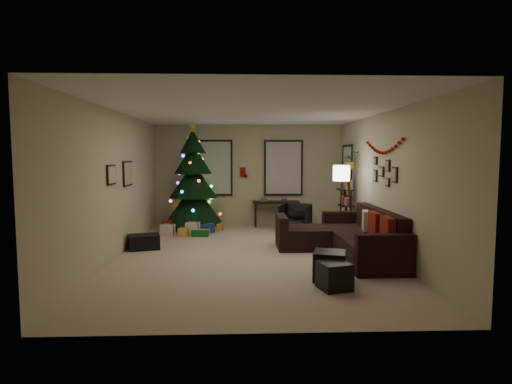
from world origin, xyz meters
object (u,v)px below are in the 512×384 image
christmas_tree (193,184)px  bookshelf (347,201)px  sofa (347,239)px  desk_chair (295,217)px  desk (276,204)px

christmas_tree → bookshelf: christmas_tree is taller
sofa → desk_chair: 2.64m
christmas_tree → desk: christmas_tree is taller
sofa → desk_chair: bearing=104.6°
christmas_tree → desk_chair: (2.58, -0.33, -0.81)m
christmas_tree → desk: bearing=8.5°
desk_chair → bookshelf: 1.38m
desk → desk_chair: 0.82m
christmas_tree → sofa: (3.25, -2.89, -0.86)m
desk → desk_chair: desk_chair is taller
desk → bookshelf: 2.04m
desk → christmas_tree: bearing=-171.5°
christmas_tree → sofa: bearing=-41.6°
sofa → desk_chair: sofa is taller
desk_chair → christmas_tree: bearing=-165.5°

